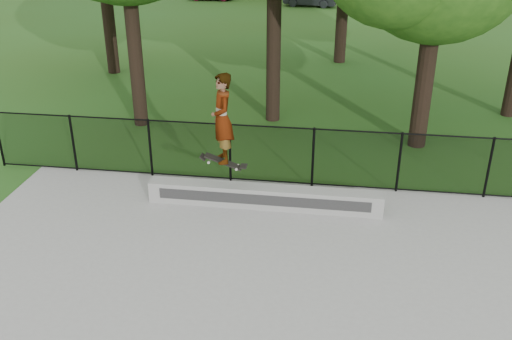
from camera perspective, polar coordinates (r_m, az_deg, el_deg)
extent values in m
cube|color=#999995|center=(12.78, 0.83, -2.70)|extent=(5.25, 0.40, 0.49)
cube|color=black|center=(12.26, -3.29, 0.85)|extent=(0.80, 0.23, 0.30)
imported|color=#B5EAEF|center=(11.89, -3.40, 5.16)|extent=(0.70, 0.83, 1.93)
cylinder|color=black|center=(15.01, -17.81, 2.57)|extent=(0.06, 0.06, 1.50)
cylinder|color=black|center=(14.27, -10.54, 2.21)|extent=(0.06, 0.06, 1.50)
cylinder|color=black|center=(13.77, -2.61, 1.77)|extent=(0.06, 0.06, 1.50)
cylinder|color=black|center=(13.56, 5.72, 1.27)|extent=(0.06, 0.06, 1.50)
cylinder|color=black|center=(13.65, 14.13, 0.74)|extent=(0.06, 0.06, 1.50)
cylinder|color=black|center=(14.02, 22.26, 0.22)|extent=(0.06, 0.06, 1.50)
cylinder|color=black|center=(13.29, 5.85, 4.11)|extent=(16.00, 0.04, 0.04)
cylinder|color=black|center=(13.86, 5.60, -1.37)|extent=(16.00, 0.04, 0.04)
cube|color=black|center=(13.56, 5.72, 1.27)|extent=(16.00, 0.01, 1.50)
cylinder|color=black|center=(17.48, -12.06, 12.16)|extent=(0.44, 0.44, 4.96)
cylinder|color=black|center=(17.46, 1.80, 13.69)|extent=(0.44, 0.44, 5.57)
cylinder|color=black|center=(24.80, 8.67, 15.98)|extent=(0.44, 0.44, 4.76)
cylinder|color=black|center=(23.60, -14.60, 15.04)|extent=(0.44, 0.44, 4.78)
cylinder|color=black|center=(16.25, 16.54, 8.91)|extent=(0.44, 0.44, 3.99)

